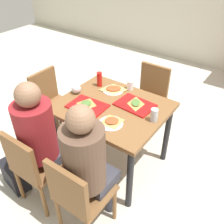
% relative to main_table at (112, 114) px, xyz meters
% --- Properties ---
extents(ground_plane, '(10.00, 10.00, 0.02)m').
position_rel_main_table_xyz_m(ground_plane, '(0.00, 0.00, -0.67)').
color(ground_plane, beige).
extents(main_table, '(1.04, 0.87, 0.76)m').
position_rel_main_table_xyz_m(main_table, '(0.00, 0.00, 0.00)').
color(main_table, brown).
rests_on(main_table, ground_plane).
extents(chair_near_left, '(0.40, 0.40, 0.84)m').
position_rel_main_table_xyz_m(chair_near_left, '(-0.26, -0.82, -0.17)').
color(chair_near_left, brown).
rests_on(chair_near_left, ground_plane).
extents(chair_near_right, '(0.40, 0.40, 0.84)m').
position_rel_main_table_xyz_m(chair_near_right, '(0.26, -0.82, -0.17)').
color(chair_near_right, brown).
rests_on(chair_near_right, ground_plane).
extents(chair_far_side, '(0.40, 0.40, 0.84)m').
position_rel_main_table_xyz_m(chair_far_side, '(0.00, 0.82, -0.17)').
color(chair_far_side, brown).
rests_on(chair_far_side, ground_plane).
extents(chair_left_end, '(0.40, 0.40, 0.84)m').
position_rel_main_table_xyz_m(chair_left_end, '(-0.90, 0.00, -0.17)').
color(chair_left_end, brown).
rests_on(chair_left_end, ground_plane).
extents(person_in_red, '(0.32, 0.42, 1.25)m').
position_rel_main_table_xyz_m(person_in_red, '(-0.26, -0.68, 0.08)').
color(person_in_red, '#383842').
rests_on(person_in_red, ground_plane).
extents(person_in_brown_jacket, '(0.32, 0.42, 1.25)m').
position_rel_main_table_xyz_m(person_in_brown_jacket, '(0.26, -0.68, 0.08)').
color(person_in_brown_jacket, '#383842').
rests_on(person_in_brown_jacket, ground_plane).
extents(tray_red_near, '(0.37, 0.27, 0.02)m').
position_rel_main_table_xyz_m(tray_red_near, '(-0.18, -0.15, 0.11)').
color(tray_red_near, '#B21414').
rests_on(tray_red_near, main_table).
extents(tray_red_far, '(0.38, 0.28, 0.02)m').
position_rel_main_table_xyz_m(tray_red_far, '(0.18, 0.13, 0.11)').
color(tray_red_far, '#B21414').
rests_on(tray_red_far, main_table).
extents(paper_plate_center, '(0.22, 0.22, 0.01)m').
position_rel_main_table_xyz_m(paper_plate_center, '(-0.16, 0.24, 0.11)').
color(paper_plate_center, white).
rests_on(paper_plate_center, main_table).
extents(paper_plate_near_edge, '(0.22, 0.22, 0.01)m').
position_rel_main_table_xyz_m(paper_plate_near_edge, '(0.16, -0.24, 0.11)').
color(paper_plate_near_edge, white).
rests_on(paper_plate_near_edge, main_table).
extents(pizza_slice_a, '(0.20, 0.20, 0.02)m').
position_rel_main_table_xyz_m(pizza_slice_a, '(-0.20, -0.15, 0.13)').
color(pizza_slice_a, '#C68C47').
rests_on(pizza_slice_a, tray_red_near).
extents(pizza_slice_b, '(0.20, 0.22, 0.02)m').
position_rel_main_table_xyz_m(pizza_slice_b, '(0.18, 0.14, 0.13)').
color(pizza_slice_b, '#C68C47').
rests_on(pizza_slice_b, tray_red_far).
extents(pizza_slice_c, '(0.29, 0.27, 0.02)m').
position_rel_main_table_xyz_m(pizza_slice_c, '(-0.16, 0.25, 0.12)').
color(pizza_slice_c, '#DBAD60').
rests_on(pizza_slice_c, paper_plate_center).
extents(pizza_slice_d, '(0.23, 0.24, 0.02)m').
position_rel_main_table_xyz_m(pizza_slice_d, '(0.16, -0.22, 0.12)').
color(pizza_slice_d, tan).
rests_on(pizza_slice_d, paper_plate_near_edge).
extents(plastic_cup_a, '(0.07, 0.07, 0.10)m').
position_rel_main_table_xyz_m(plastic_cup_a, '(-0.03, 0.37, 0.16)').
color(plastic_cup_a, white).
rests_on(plastic_cup_a, main_table).
extents(plastic_cup_b, '(0.07, 0.07, 0.10)m').
position_rel_main_table_xyz_m(plastic_cup_b, '(0.03, -0.37, 0.16)').
color(plastic_cup_b, white).
rests_on(plastic_cup_b, main_table).
extents(soda_can, '(0.07, 0.07, 0.12)m').
position_rel_main_table_xyz_m(soda_can, '(0.44, 0.02, 0.17)').
color(soda_can, '#B7BCC6').
rests_on(soda_can, main_table).
extents(condiment_bottle, '(0.06, 0.06, 0.16)m').
position_rel_main_table_xyz_m(condiment_bottle, '(-0.34, 0.24, 0.19)').
color(condiment_bottle, red).
rests_on(condiment_bottle, main_table).
extents(foil_bundle, '(0.10, 0.10, 0.10)m').
position_rel_main_table_xyz_m(foil_bundle, '(-0.44, -0.02, 0.16)').
color(foil_bundle, silver).
rests_on(foil_bundle, main_table).
extents(handbag, '(0.34, 0.22, 0.28)m').
position_rel_main_table_xyz_m(handbag, '(-0.61, -0.84, -0.52)').
color(handbag, black).
rests_on(handbag, ground_plane).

